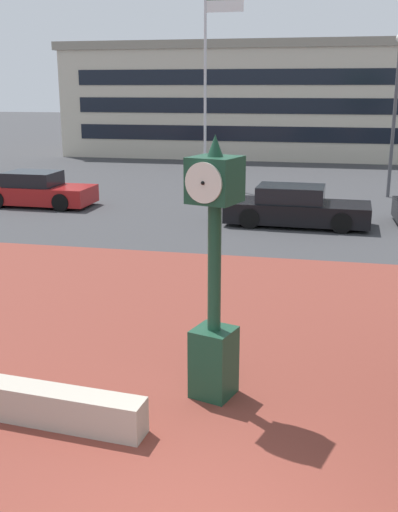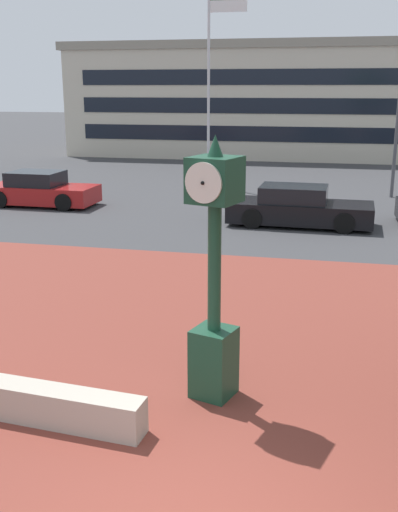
{
  "view_description": "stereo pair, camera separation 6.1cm",
  "coord_description": "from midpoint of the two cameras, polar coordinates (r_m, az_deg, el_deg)",
  "views": [
    {
      "loc": [
        1.05,
        -4.77,
        4.32
      ],
      "look_at": [
        -0.61,
        3.05,
        2.11
      ],
      "focal_mm": 42.81,
      "sensor_mm": 36.0,
      "label": 1
    },
    {
      "loc": [
        1.11,
        -4.75,
        4.32
      ],
      "look_at": [
        -0.61,
        3.05,
        2.11
      ],
      "focal_mm": 42.81,
      "sensor_mm": 36.0,
      "label": 2
    }
  ],
  "objects": [
    {
      "name": "car_street_mid",
      "position": [
        19.97,
        8.94,
        4.47
      ],
      "size": [
        4.64,
        1.98,
        1.28
      ],
      "rotation": [
        0.0,
        0.0,
        4.68
      ],
      "color": "black",
      "rests_on": "ground"
    },
    {
      "name": "street_clock",
      "position": [
        8.44,
        1.23,
        -2.41
      ],
      "size": [
        0.76,
        0.79,
        3.73
      ],
      "rotation": [
        0.0,
        0.0,
        -0.3
      ],
      "color": "#19422D",
      "rests_on": "ground"
    },
    {
      "name": "flagpole_primary",
      "position": [
        27.7,
        0.92,
        17.14
      ],
      "size": [
        1.71,
        0.14,
        8.61
      ],
      "color": "silver",
      "rests_on": "ground"
    },
    {
      "name": "car_street_far",
      "position": [
        23.88,
        -14.95,
        5.93
      ],
      "size": [
        4.15,
        1.91,
        1.28
      ],
      "rotation": [
        0.0,
        0.0,
        4.7
      ],
      "color": "maroon",
      "rests_on": "ground"
    },
    {
      "name": "plaza_brick_paving",
      "position": [
        9.25,
        4.02,
        -12.36
      ],
      "size": [
        44.0,
        14.7,
        0.01
      ],
      "primitive_type": "cube",
      "color": "brown",
      "rests_on": "ground"
    },
    {
      "name": "street_lamp_post",
      "position": [
        25.82,
        17.84,
        13.8
      ],
      "size": [
        0.36,
        0.36,
        6.31
      ],
      "color": "#4C4C51",
      "rests_on": "ground"
    },
    {
      "name": "civic_building",
      "position": [
        42.65,
        8.0,
        14.28
      ],
      "size": [
        28.0,
        11.35,
        7.04
      ],
      "color": "beige",
      "rests_on": "ground"
    },
    {
      "name": "planter_wall",
      "position": [
        8.68,
        -15.55,
        -13.1
      ],
      "size": [
        3.22,
        0.69,
        0.5
      ],
      "primitive_type": "cube",
      "rotation": [
        0.0,
        0.0,
        -0.09
      ],
      "color": "#ADA393",
      "rests_on": "ground"
    }
  ]
}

